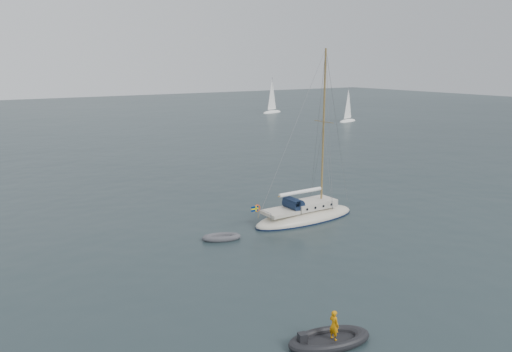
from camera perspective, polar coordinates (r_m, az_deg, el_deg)
ground at (r=34.90m, az=3.12°, el=-6.87°), size 300.00×300.00×0.00m
sailboat at (r=38.20m, az=5.65°, el=-3.55°), size 9.38×2.81×13.36m
dinghy at (r=34.20m, az=-3.98°, el=-7.01°), size 2.64×1.19×0.38m
rib at (r=22.66m, az=8.36°, el=-17.93°), size 3.77×1.71×1.54m
distant_yacht_c at (r=118.79m, az=1.84°, el=9.03°), size 6.62×3.53×8.78m
distant_yacht_b at (r=102.68m, az=10.48°, el=7.88°), size 5.56×2.96×7.36m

